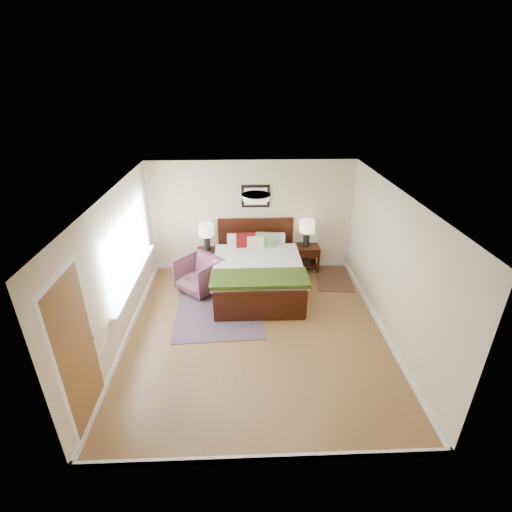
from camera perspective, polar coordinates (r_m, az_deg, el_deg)
name	(u,v)px	position (r m, az deg, el deg)	size (l,w,h in m)	color
floor	(256,331)	(6.72, 0.02, -11.42)	(5.00, 5.00, 0.00)	olive
back_wall	(252,216)	(8.33, -0.68, 6.13)	(4.50, 0.04, 2.50)	beige
front_wall	(266,383)	(4.02, 1.53, -19.00)	(4.50, 0.04, 2.50)	beige
left_wall	(117,271)	(6.37, -20.65, -2.24)	(0.04, 5.00, 2.50)	beige
right_wall	(392,266)	(6.52, 20.18, -1.49)	(0.04, 5.00, 2.50)	beige
ceiling	(256,194)	(5.57, 0.02, 9.44)	(4.50, 5.00, 0.02)	white
window	(130,246)	(6.90, -18.77, 1.44)	(0.11, 2.72, 1.32)	silver
door	(78,353)	(5.10, -25.76, -13.35)	(0.06, 1.00, 2.18)	silver
ceil_fixture	(256,197)	(5.58, 0.02, 9.10)	(0.44, 0.44, 0.08)	white
bed	(258,267)	(7.62, 0.25, -1.63)	(1.82, 2.22, 1.19)	black
wall_art	(256,196)	(8.16, -0.06, 9.17)	(0.62, 0.05, 0.50)	black
nightstand_left	(208,255)	(8.46, -7.42, 0.16)	(0.46, 0.41, 0.55)	black
nightstand_right	(305,256)	(8.58, 7.60, 0.06)	(0.60, 0.45, 0.60)	black
lamp_left	(206,232)	(8.25, -7.63, 3.65)	(0.34, 0.34, 0.61)	black
lamp_right	(307,229)	(8.32, 7.85, 4.20)	(0.34, 0.34, 0.61)	black
armchair	(199,275)	(7.78, -8.71, -2.86)	(0.78, 0.81, 0.73)	brown
rug_persian	(219,305)	(7.43, -5.70, -7.44)	(1.63, 2.30, 0.01)	#110D42
rug_navy	(333,279)	(8.46, 11.81, -3.41)	(0.77, 1.15, 0.01)	black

